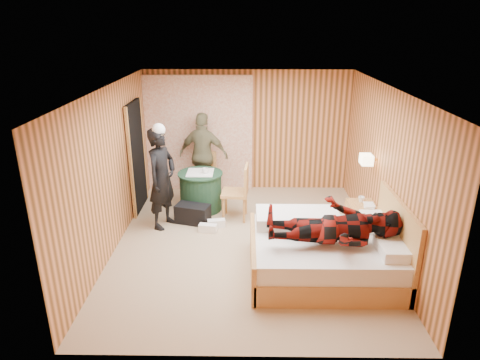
{
  "coord_description": "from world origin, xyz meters",
  "views": [
    {
      "loc": [
        -0.03,
        -6.16,
        3.41
      ],
      "look_at": [
        -0.12,
        0.14,
        1.05
      ],
      "focal_mm": 32.0,
      "sensor_mm": 36.0,
      "label": 1
    }
  ],
  "objects_px": {
    "bed": "(327,252)",
    "man_on_bed": "(335,217)",
    "wall_lamp": "(367,159)",
    "duffel_bag": "(193,214)",
    "woman_standing": "(162,179)",
    "round_table": "(201,191)",
    "chair_far": "(205,171)",
    "chair_near": "(240,188)",
    "man_at_table": "(204,155)",
    "nightstand": "(361,221)"
  },
  "relations": [
    {
      "from": "bed",
      "to": "man_on_bed",
      "type": "xyz_separation_m",
      "value": [
        0.03,
        -0.23,
        0.67
      ]
    },
    {
      "from": "wall_lamp",
      "to": "woman_standing",
      "type": "height_order",
      "value": "woman_standing"
    },
    {
      "from": "man_at_table",
      "to": "chair_near",
      "type": "bearing_deg",
      "value": 136.21
    },
    {
      "from": "bed",
      "to": "duffel_bag",
      "type": "distance_m",
      "value": 2.64
    },
    {
      "from": "chair_far",
      "to": "man_on_bed",
      "type": "relative_size",
      "value": 0.53
    },
    {
      "from": "duffel_bag",
      "to": "wall_lamp",
      "type": "bearing_deg",
      "value": 10.03
    },
    {
      "from": "man_on_bed",
      "to": "nightstand",
      "type": "bearing_deg",
      "value": 60.43
    },
    {
      "from": "man_on_bed",
      "to": "bed",
      "type": "bearing_deg",
      "value": 97.02
    },
    {
      "from": "chair_far",
      "to": "man_at_table",
      "type": "relative_size",
      "value": 0.54
    },
    {
      "from": "wall_lamp",
      "to": "duffel_bag",
      "type": "relative_size",
      "value": 0.44
    },
    {
      "from": "wall_lamp",
      "to": "round_table",
      "type": "xyz_separation_m",
      "value": [
        -2.8,
        0.9,
        -0.92
      ]
    },
    {
      "from": "chair_near",
      "to": "man_at_table",
      "type": "relative_size",
      "value": 0.59
    },
    {
      "from": "bed",
      "to": "man_on_bed",
      "type": "bearing_deg",
      "value": -82.98
    },
    {
      "from": "round_table",
      "to": "nightstand",
      "type": "bearing_deg",
      "value": -22.16
    },
    {
      "from": "man_at_table",
      "to": "nightstand",
      "type": "bearing_deg",
      "value": 158.75
    },
    {
      "from": "nightstand",
      "to": "woman_standing",
      "type": "height_order",
      "value": "woman_standing"
    },
    {
      "from": "round_table",
      "to": "man_at_table",
      "type": "height_order",
      "value": "man_at_table"
    },
    {
      "from": "bed",
      "to": "woman_standing",
      "type": "relative_size",
      "value": 1.18
    },
    {
      "from": "duffel_bag",
      "to": "woman_standing",
      "type": "xyz_separation_m",
      "value": [
        -0.49,
        -0.13,
        0.71
      ]
    },
    {
      "from": "man_on_bed",
      "to": "chair_far",
      "type": "bearing_deg",
      "value": 123.16
    },
    {
      "from": "duffel_bag",
      "to": "nightstand",
      "type": "bearing_deg",
      "value": 5.53
    },
    {
      "from": "woman_standing",
      "to": "chair_far",
      "type": "bearing_deg",
      "value": 1.51
    },
    {
      "from": "man_at_table",
      "to": "round_table",
      "type": "bearing_deg",
      "value": 102.3
    },
    {
      "from": "nightstand",
      "to": "round_table",
      "type": "xyz_separation_m",
      "value": [
        -2.76,
        1.12,
        0.07
      ]
    },
    {
      "from": "wall_lamp",
      "to": "woman_standing",
      "type": "distance_m",
      "value": 3.41
    },
    {
      "from": "wall_lamp",
      "to": "chair_near",
      "type": "xyz_separation_m",
      "value": [
        -2.06,
        0.5,
        -0.71
      ]
    },
    {
      "from": "chair_far",
      "to": "man_on_bed",
      "type": "distance_m",
      "value": 3.71
    },
    {
      "from": "round_table",
      "to": "woman_standing",
      "type": "relative_size",
      "value": 0.48
    },
    {
      "from": "chair_far",
      "to": "round_table",
      "type": "bearing_deg",
      "value": -77.84
    },
    {
      "from": "wall_lamp",
      "to": "bed",
      "type": "bearing_deg",
      "value": -122.01
    },
    {
      "from": "wall_lamp",
      "to": "chair_far",
      "type": "distance_m",
      "value": 3.29
    },
    {
      "from": "nightstand",
      "to": "duffel_bag",
      "type": "xyz_separation_m",
      "value": [
        -2.85,
        0.54,
        -0.14
      ]
    },
    {
      "from": "bed",
      "to": "chair_near",
      "type": "xyz_separation_m",
      "value": [
        -1.26,
        1.78,
        0.27
      ]
    },
    {
      "from": "round_table",
      "to": "duffel_bag",
      "type": "relative_size",
      "value": 1.42
    },
    {
      "from": "nightstand",
      "to": "man_on_bed",
      "type": "height_order",
      "value": "man_on_bed"
    },
    {
      "from": "wall_lamp",
      "to": "man_at_table",
      "type": "relative_size",
      "value": 0.15
    },
    {
      "from": "chair_far",
      "to": "man_at_table",
      "type": "height_order",
      "value": "man_at_table"
    },
    {
      "from": "round_table",
      "to": "chair_far",
      "type": "xyz_separation_m",
      "value": [
        0.02,
        0.67,
        0.16
      ]
    },
    {
      "from": "nightstand",
      "to": "chair_far",
      "type": "height_order",
      "value": "chair_far"
    },
    {
      "from": "wall_lamp",
      "to": "man_on_bed",
      "type": "xyz_separation_m",
      "value": [
        -0.77,
        -1.51,
        -0.31
      ]
    },
    {
      "from": "round_table",
      "to": "duffel_bag",
      "type": "bearing_deg",
      "value": -98.82
    },
    {
      "from": "man_at_table",
      "to": "wall_lamp",
      "type": "bearing_deg",
      "value": 162.5
    },
    {
      "from": "bed",
      "to": "woman_standing",
      "type": "xyz_separation_m",
      "value": [
        -2.58,
        1.47,
        0.56
      ]
    },
    {
      "from": "duffel_bag",
      "to": "man_on_bed",
      "type": "relative_size",
      "value": 0.33
    },
    {
      "from": "man_at_table",
      "to": "bed",
      "type": "bearing_deg",
      "value": 137.04
    },
    {
      "from": "nightstand",
      "to": "chair_far",
      "type": "relative_size",
      "value": 0.66
    },
    {
      "from": "nightstand",
      "to": "man_on_bed",
      "type": "distance_m",
      "value": 1.63
    },
    {
      "from": "round_table",
      "to": "bed",
      "type": "bearing_deg",
      "value": -47.45
    },
    {
      "from": "nightstand",
      "to": "chair_near",
      "type": "distance_m",
      "value": 2.16
    },
    {
      "from": "chair_far",
      "to": "duffel_bag",
      "type": "distance_m",
      "value": 1.32
    }
  ]
}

